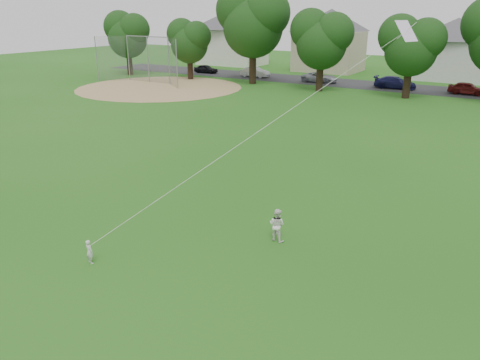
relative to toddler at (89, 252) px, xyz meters
The scene contains 9 objects.
ground 3.52m from the toddler, 39.36° to the left, with size 160.00×160.00×0.00m, color #1E5613.
street 44.30m from the toddler, 86.51° to the left, with size 90.00×7.00×0.01m, color #2D2D30.
dirt_infield 38.16m from the toddler, 127.64° to the left, with size 18.00×18.00×0.02m, color #9E7F51.
toddler is the anchor object (origin of this frame).
older_boy 6.57m from the toddler, 46.43° to the left, with size 0.61×0.47×1.25m, color white.
kite 7.42m from the toddler, 58.55° to the left, with size 3.92×6.18×14.66m.
baseball_backstop 42.21m from the toddler, 130.10° to the left, with size 11.83×2.44×5.17m.
parked_cars 43.50m from the toddler, 96.61° to the left, with size 45.04×2.16×1.28m.
house_row 54.40m from the toddler, 88.58° to the left, with size 76.99×13.71×9.67m.
Camera 1 is at (8.85, -11.28, 7.98)m, focal length 35.00 mm.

